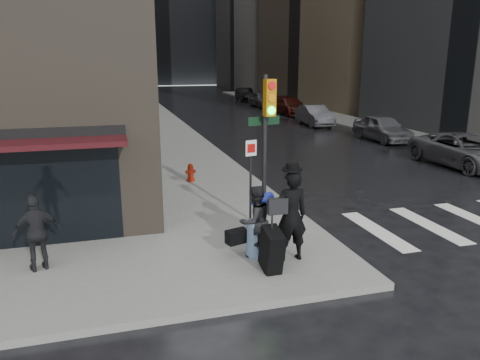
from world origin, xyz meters
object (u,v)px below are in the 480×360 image
object	(u,v)px
man_jeans	(255,221)
man_greycoat	(37,233)
parked_car_1	(382,128)
traffic_light	(265,132)
man_overcoat	(287,221)
parked_car_4	(262,99)
parked_car_5	(245,94)
parked_car_0	(465,150)
parked_car_3	(290,106)
fire_hydrant	(191,173)
parked_car_2	(315,116)

from	to	relation	value
man_jeans	man_greycoat	distance (m)	4.55
parked_car_1	traffic_light	bearing A→B (deg)	-133.09
man_overcoat	man_jeans	size ratio (longest dim) A/B	1.36
man_greycoat	parked_car_4	distance (m)	36.16
parked_car_1	parked_car_5	bearing A→B (deg)	89.95
parked_car_0	parked_car_3	xyz separation A→B (m)	(0.11, 19.80, 0.00)
man_greycoat	parked_car_1	distance (m)	20.60
man_overcoat	parked_car_3	size ratio (longest dim) A/B	0.46
fire_hydrant	parked_car_3	bearing A→B (deg)	59.10
traffic_light	fire_hydrant	size ratio (longest dim) A/B	6.03
fire_hydrant	parked_car_1	distance (m)	13.50
man_jeans	traffic_light	distance (m)	2.42
parked_car_2	parked_car_0	bearing A→B (deg)	-82.94
parked_car_3	parked_car_4	distance (m)	6.60
traffic_light	parked_car_3	world-z (taller)	traffic_light
parked_car_4	parked_car_3	bearing A→B (deg)	-89.81
traffic_light	parked_car_0	bearing A→B (deg)	15.22
man_greycoat	parked_car_0	xyz separation A→B (m)	(15.93, 6.11, -0.28)
man_jeans	parked_car_0	xyz separation A→B (m)	(11.41, 6.67, -0.27)
man_overcoat	traffic_light	bearing A→B (deg)	-95.61
man_jeans	parked_car_4	size ratio (longest dim) A/B	0.39
parked_car_1	parked_car_4	xyz separation A→B (m)	(-0.36, 19.80, -0.00)
parked_car_0	man_greycoat	bearing A→B (deg)	-160.76
man_jeans	parked_car_3	distance (m)	28.87
parked_car_2	parked_car_5	distance (m)	19.82
parked_car_2	parked_car_5	world-z (taller)	parked_car_5
man_overcoat	traffic_light	world-z (taller)	traffic_light
traffic_light	parked_car_2	world-z (taller)	traffic_light
man_overcoat	fire_hydrant	world-z (taller)	man_overcoat
parked_car_2	parked_car_4	size ratio (longest dim) A/B	0.99
fire_hydrant	parked_car_2	xyz separation A→B (m)	(10.86, 12.97, 0.24)
parked_car_0	parked_car_5	bearing A→B (deg)	87.80
parked_car_2	parked_car_4	distance (m)	13.21
man_overcoat	traffic_light	size ratio (longest dim) A/B	0.57
man_greycoat	parked_car_5	distance (m)	42.32
parked_car_1	parked_car_5	distance (m)	26.39
fire_hydrant	parked_car_1	xyz separation A→B (m)	(11.89, 6.37, 0.28)
traffic_light	parked_car_5	world-z (taller)	traffic_light
man_greycoat	fire_hydrant	xyz separation A→B (m)	(4.32, 6.33, -0.53)
man_jeans	parked_car_5	distance (m)	41.35
parked_car_2	parked_car_3	bearing A→B (deg)	86.50
traffic_light	fire_hydrant	xyz separation A→B (m)	(-0.95, 5.36, -2.23)
man_overcoat	parked_car_1	distance (m)	17.71
man_greycoat	parked_car_3	size ratio (longest dim) A/B	0.34
man_jeans	parked_car_5	world-z (taller)	man_jeans
traffic_light	parked_car_4	distance (m)	33.32
traffic_light	parked_car_4	xyz separation A→B (m)	(10.59, 31.53, -1.96)
fire_hydrant	parked_car_4	world-z (taller)	parked_car_4
traffic_light	parked_car_1	xyz separation A→B (m)	(10.95, 11.73, -1.95)
man_overcoat	parked_car_4	bearing A→B (deg)	-107.93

